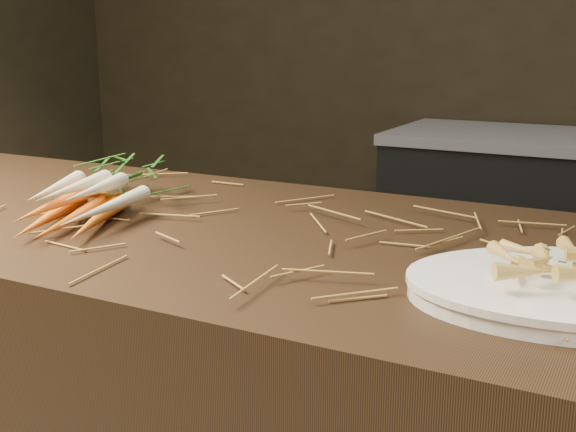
# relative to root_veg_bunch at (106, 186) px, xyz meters

# --- Properties ---
(straw_bedding) EXTENTS (1.40, 0.60, 0.02)m
(straw_bedding) POSITION_rel_root_veg_bunch_xyz_m (0.50, 0.00, -0.03)
(straw_bedding) COLOR olive
(straw_bedding) RESTS_ON main_counter
(root_veg_bunch) EXTENTS (0.28, 0.46, 0.08)m
(root_veg_bunch) POSITION_rel_root_veg_bunch_xyz_m (0.00, 0.00, 0.00)
(root_veg_bunch) COLOR orange
(root_veg_bunch) RESTS_ON main_counter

